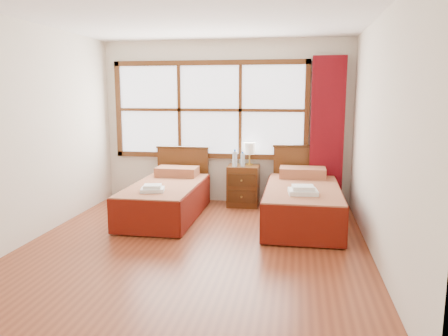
# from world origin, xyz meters

# --- Properties ---
(floor) EXTENTS (4.50, 4.50, 0.00)m
(floor) POSITION_xyz_m (0.00, 0.00, 0.00)
(floor) COLOR brown
(floor) RESTS_ON ground
(ceiling) EXTENTS (4.50, 4.50, 0.00)m
(ceiling) POSITION_xyz_m (0.00, 0.00, 2.60)
(ceiling) COLOR white
(ceiling) RESTS_ON wall_back
(wall_back) EXTENTS (4.00, 0.00, 4.00)m
(wall_back) POSITION_xyz_m (0.00, 2.25, 1.30)
(wall_back) COLOR silver
(wall_back) RESTS_ON floor
(wall_left) EXTENTS (0.00, 4.50, 4.50)m
(wall_left) POSITION_xyz_m (-2.00, 0.00, 1.30)
(wall_left) COLOR silver
(wall_left) RESTS_ON floor
(wall_right) EXTENTS (0.00, 4.50, 4.50)m
(wall_right) POSITION_xyz_m (2.00, 0.00, 1.30)
(wall_right) COLOR silver
(wall_right) RESTS_ON floor
(window) EXTENTS (3.16, 0.06, 1.56)m
(window) POSITION_xyz_m (-0.25, 2.21, 1.50)
(window) COLOR white
(window) RESTS_ON wall_back
(curtain) EXTENTS (0.50, 0.16, 2.30)m
(curtain) POSITION_xyz_m (1.60, 2.11, 1.17)
(curtain) COLOR maroon
(curtain) RESTS_ON wall_back
(bed_left) EXTENTS (0.94, 1.96, 0.91)m
(bed_left) POSITION_xyz_m (-0.69, 1.20, 0.28)
(bed_left) COLOR #3A200C
(bed_left) RESTS_ON floor
(bed_right) EXTENTS (1.00, 2.02, 0.97)m
(bed_right) POSITION_xyz_m (1.25, 1.20, 0.30)
(bed_right) COLOR #3A200C
(bed_right) RESTS_ON floor
(nightstand) EXTENTS (0.48, 0.48, 0.64)m
(nightstand) POSITION_xyz_m (0.33, 1.99, 0.32)
(nightstand) COLOR #522C12
(nightstand) RESTS_ON floor
(towels_left) EXTENTS (0.35, 0.33, 0.09)m
(towels_left) POSITION_xyz_m (-0.72, 0.67, 0.53)
(towels_left) COLOR white
(towels_left) RESTS_ON bed_left
(towels_right) EXTENTS (0.39, 0.35, 0.11)m
(towels_right) POSITION_xyz_m (1.24, 0.72, 0.56)
(towels_right) COLOR white
(towels_right) RESTS_ON bed_right
(lamp) EXTENTS (0.18, 0.18, 0.35)m
(lamp) POSITION_xyz_m (0.41, 2.09, 0.89)
(lamp) COLOR gold
(lamp) RESTS_ON nightstand
(bottle_near) EXTENTS (0.07, 0.07, 0.27)m
(bottle_near) POSITION_xyz_m (0.21, 1.89, 0.77)
(bottle_near) COLOR #C1E2F8
(bottle_near) RESTS_ON nightstand
(bottle_far) EXTENTS (0.06, 0.06, 0.23)m
(bottle_far) POSITION_xyz_m (0.33, 1.92, 0.75)
(bottle_far) COLOR #C1E2F8
(bottle_far) RESTS_ON nightstand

